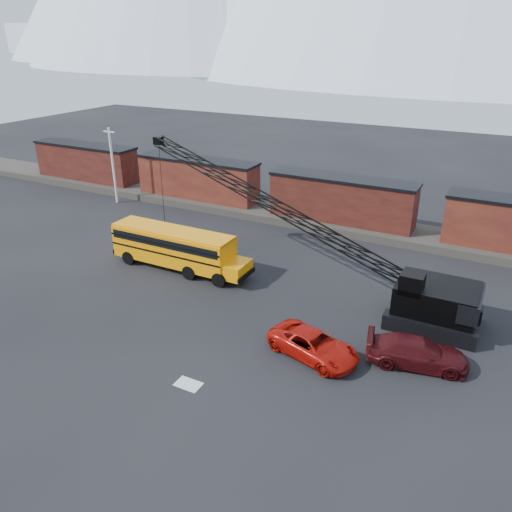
{
  "coord_description": "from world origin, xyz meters",
  "views": [
    {
      "loc": [
        13.45,
        -21.15,
        16.97
      ],
      "look_at": [
        -0.88,
        6.39,
        3.0
      ],
      "focal_mm": 35.0,
      "sensor_mm": 36.0,
      "label": 1
    }
  ],
  "objects_px": {
    "school_bus": "(177,247)",
    "maroon_suv": "(417,352)",
    "red_pickup": "(313,345)",
    "crawler_crane": "(280,210)"
  },
  "relations": [
    {
      "from": "maroon_suv",
      "to": "crawler_crane",
      "type": "bearing_deg",
      "value": 49.22
    },
    {
      "from": "school_bus",
      "to": "red_pickup",
      "type": "distance_m",
      "value": 14.98
    },
    {
      "from": "school_bus",
      "to": "maroon_suv",
      "type": "distance_m",
      "value": 19.52
    },
    {
      "from": "red_pickup",
      "to": "school_bus",
      "type": "bearing_deg",
      "value": 81.81
    },
    {
      "from": "maroon_suv",
      "to": "crawler_crane",
      "type": "distance_m",
      "value": 13.66
    },
    {
      "from": "red_pickup",
      "to": "maroon_suv",
      "type": "relative_size",
      "value": 0.97
    },
    {
      "from": "red_pickup",
      "to": "maroon_suv",
      "type": "height_order",
      "value": "maroon_suv"
    },
    {
      "from": "school_bus",
      "to": "red_pickup",
      "type": "xyz_separation_m",
      "value": [
        13.69,
        -5.99,
        -1.04
      ]
    },
    {
      "from": "red_pickup",
      "to": "crawler_crane",
      "type": "bearing_deg",
      "value": 51.83
    },
    {
      "from": "school_bus",
      "to": "maroon_suv",
      "type": "bearing_deg",
      "value": -12.09
    }
  ]
}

